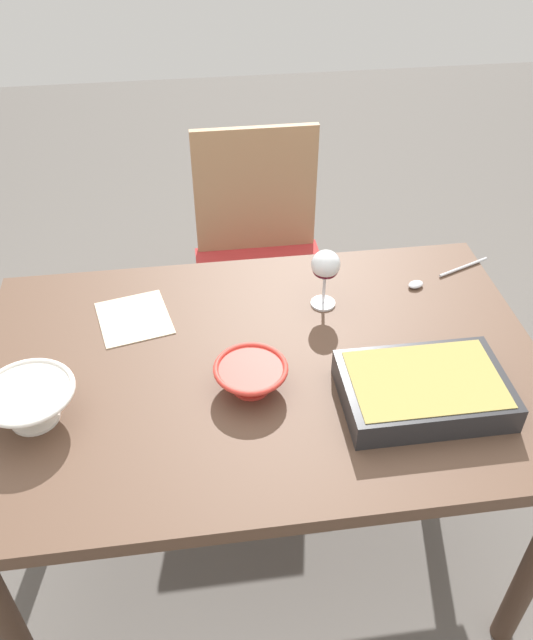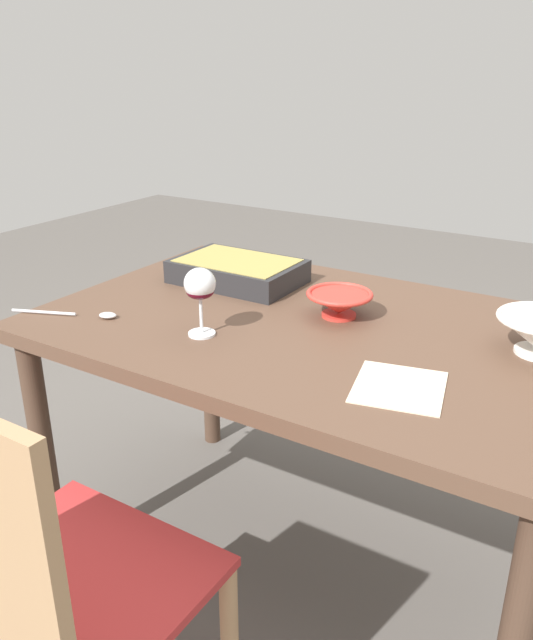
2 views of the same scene
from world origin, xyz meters
name	(u,v)px [view 2 (image 2 of 2)]	position (x,y,z in m)	size (l,w,h in m)	color
ground_plane	(305,559)	(0.00, 0.00, 0.00)	(8.00, 8.00, 0.00)	#5B5651
dining_table	(311,355)	(0.00, 0.00, 0.65)	(1.31, 0.86, 0.73)	brown
chair	(35,589)	(-0.09, -0.79, 0.51)	(0.44, 0.39, 0.92)	#B22D2D
wine_glass	(200,288)	(-0.18, -0.20, 0.85)	(0.07, 0.07, 0.16)	white
casserole_dish	(238,270)	(-0.33, 0.16, 0.77)	(0.35, 0.23, 0.07)	#262628
mixing_bowl	(339,302)	(0.04, 0.07, 0.77)	(0.16, 0.16, 0.06)	red
serving_spoon	(84,314)	(-0.50, -0.26, 0.74)	(0.26, 0.12, 0.01)	silver
napkin	(399,387)	(0.30, -0.21, 0.73)	(0.17, 0.19, 0.00)	beige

